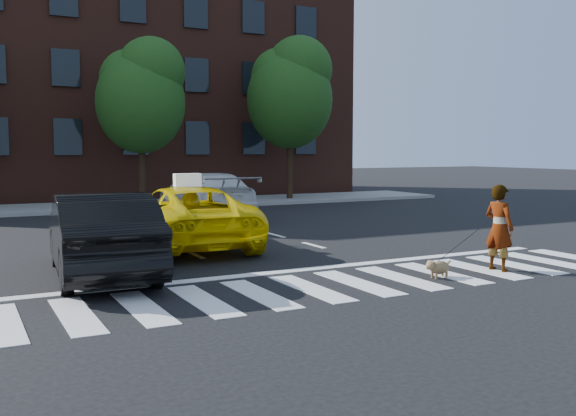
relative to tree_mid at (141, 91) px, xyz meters
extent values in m
plane|color=black|center=(-0.53, -17.00, -4.85)|extent=(120.00, 120.00, 0.00)
cube|color=silver|center=(-0.53, -17.00, -4.85)|extent=(13.00, 2.40, 0.01)
cube|color=silver|center=(-0.53, -15.40, -4.85)|extent=(12.00, 0.30, 0.01)
cube|color=slate|center=(-0.53, 0.50, -4.78)|extent=(30.00, 4.00, 0.15)
cube|color=#4C251B|center=(-0.53, 8.00, 1.15)|extent=(26.00, 10.00, 12.00)
cylinder|color=black|center=(-0.03, 0.00, -3.08)|extent=(0.28, 0.28, 3.55)
ellipsoid|color=#13340E|center=(-0.03, 0.00, -0.45)|extent=(3.69, 3.69, 4.25)
sphere|color=#13340E|center=(0.37, -0.20, 0.83)|extent=(2.84, 2.84, 2.84)
sphere|color=#13340E|center=(-0.38, 0.25, 0.47)|extent=(2.56, 2.56, 2.56)
cylinder|color=black|center=(6.97, 0.00, -2.93)|extent=(0.28, 0.28, 3.85)
ellipsoid|color=#13340E|center=(6.97, 0.00, -0.08)|extent=(4.00, 4.00, 4.60)
sphere|color=#13340E|center=(7.37, -0.20, 1.31)|extent=(3.08, 3.08, 3.08)
sphere|color=#13340E|center=(6.62, 0.25, 0.92)|extent=(2.77, 2.77, 2.77)
imported|color=#E4C604|center=(-1.93, -11.31, -4.08)|extent=(2.89, 5.70, 1.54)
imported|color=black|center=(-4.57, -14.12, -4.04)|extent=(2.12, 5.08, 1.63)
imported|color=silver|center=(0.87, -5.22, -4.03)|extent=(2.48, 5.71, 1.63)
imported|color=#999999|center=(2.66, -17.31, -3.97)|extent=(0.50, 0.69, 1.76)
ellipsoid|color=olive|center=(1.14, -17.30, -4.65)|extent=(0.46, 0.26, 0.25)
sphere|color=olive|center=(0.92, -17.32, -4.59)|extent=(0.20, 0.20, 0.19)
sphere|color=olive|center=(0.84, -17.32, -4.62)|extent=(0.09, 0.09, 0.09)
cylinder|color=olive|center=(1.36, -17.29, -4.59)|extent=(0.13, 0.05, 0.11)
sphere|color=olive|center=(0.92, -17.26, -4.53)|extent=(0.07, 0.07, 0.07)
sphere|color=olive|center=(0.92, -17.38, -4.53)|extent=(0.07, 0.07, 0.07)
cylinder|color=olive|center=(1.01, -17.37, -4.79)|extent=(0.05, 0.05, 0.12)
cylinder|color=olive|center=(1.01, -17.26, -4.79)|extent=(0.05, 0.05, 0.12)
cylinder|color=olive|center=(1.28, -17.35, -4.79)|extent=(0.05, 0.05, 0.12)
cylinder|color=olive|center=(1.27, -17.24, -4.79)|extent=(0.05, 0.05, 0.12)
cube|color=white|center=(-1.93, -11.51, -3.15)|extent=(0.67, 0.32, 0.32)
camera|label=1|loc=(-7.05, -26.72, -2.39)|focal=40.00mm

